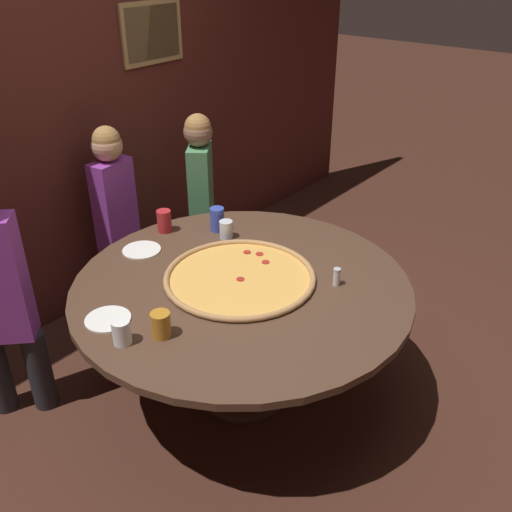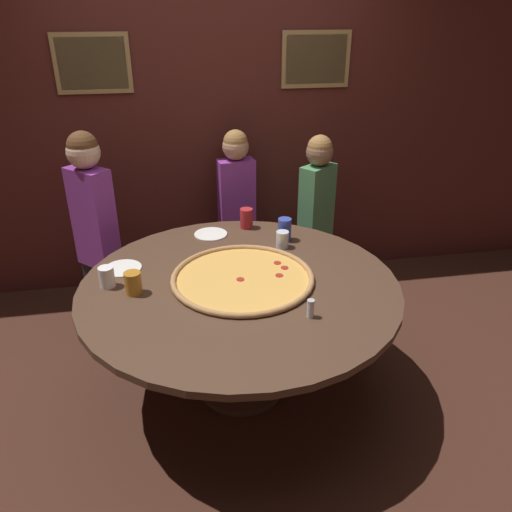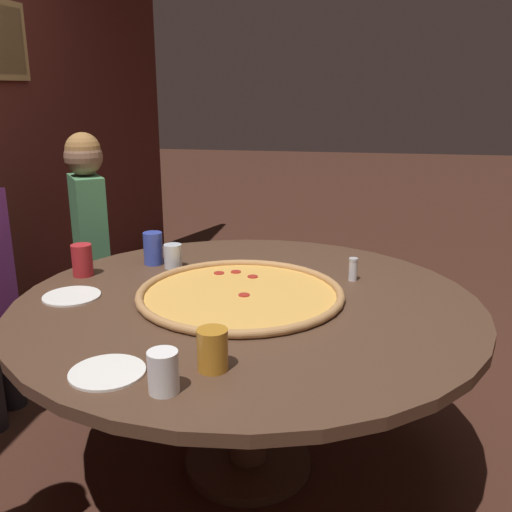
{
  "view_description": "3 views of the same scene",
  "coord_description": "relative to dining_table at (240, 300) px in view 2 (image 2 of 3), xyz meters",
  "views": [
    {
      "loc": [
        -1.91,
        -1.64,
        2.33
      ],
      "look_at": [
        0.05,
        -0.06,
        0.9
      ],
      "focal_mm": 40.0,
      "sensor_mm": 36.0,
      "label": 1
    },
    {
      "loc": [
        -0.33,
        -2.37,
        2.12
      ],
      "look_at": [
        0.11,
        0.11,
        0.84
      ],
      "focal_mm": 35.0,
      "sensor_mm": 36.0,
      "label": 2
    },
    {
      "loc": [
        -2.0,
        -0.39,
        1.52
      ],
      "look_at": [
        -0.08,
        -0.05,
        0.94
      ],
      "focal_mm": 40.0,
      "sensor_mm": 36.0,
      "label": 3
    }
  ],
  "objects": [
    {
      "name": "drink_cup_by_shaker",
      "position": [
        0.37,
        0.51,
        0.19
      ],
      "size": [
        0.09,
        0.09,
        0.15
      ],
      "primitive_type": "cylinder",
      "color": "#384CB7",
      "rests_on": "dining_table"
    },
    {
      "name": "diner_centre_back",
      "position": [
        0.16,
        1.22,
        0.11
      ],
      "size": [
        0.34,
        0.2,
        1.31
      ],
      "rotation": [
        0.0,
        0.0,
        -3.01
      ],
      "color": "#232328",
      "rests_on": "ground_plane"
    },
    {
      "name": "giant_pizza",
      "position": [
        0.02,
        0.03,
        0.13
      ],
      "size": [
        0.8,
        0.8,
        0.03
      ],
      "color": "#E5A84C",
      "rests_on": "dining_table"
    },
    {
      "name": "white_plate_right_side",
      "position": [
        -0.1,
        0.67,
        0.12
      ],
      "size": [
        0.22,
        0.22,
        0.01
      ],
      "primitive_type": "cylinder",
      "color": "white",
      "rests_on": "dining_table"
    },
    {
      "name": "drink_cup_near_right",
      "position": [
        0.16,
        0.75,
        0.18
      ],
      "size": [
        0.09,
        0.09,
        0.14
      ],
      "primitive_type": "cylinder",
      "color": "#B22328",
      "rests_on": "dining_table"
    },
    {
      "name": "drink_cup_front_edge",
      "position": [
        0.33,
        0.4,
        0.17
      ],
      "size": [
        0.08,
        0.08,
        0.11
      ],
      "primitive_type": "cylinder",
      "color": "silver",
      "rests_on": "dining_table"
    },
    {
      "name": "back_wall",
      "position": [
        0.0,
        1.48,
        0.68
      ],
      "size": [
        6.4,
        0.08,
        2.6
      ],
      "color": "#4C1E19",
      "rests_on": "ground_plane"
    },
    {
      "name": "condiment_shaker",
      "position": [
        0.29,
        -0.39,
        0.16
      ],
      "size": [
        0.04,
        0.04,
        0.1
      ],
      "color": "silver",
      "rests_on": "dining_table"
    },
    {
      "name": "dining_table",
      "position": [
        0.0,
        0.0,
        0.0
      ],
      "size": [
        1.77,
        1.77,
        0.74
      ],
      "color": "#4C3323",
      "rests_on": "ground_plane"
    },
    {
      "name": "diner_side_right",
      "position": [
        0.73,
        0.99,
        0.11
      ],
      "size": [
        0.33,
        0.29,
        1.3
      ],
      "rotation": [
        0.0,
        0.0,
        -2.51
      ],
      "color": "#232328",
      "rests_on": "ground_plane"
    },
    {
      "name": "drink_cup_near_left",
      "position": [
        -0.57,
        -0.01,
        0.17
      ],
      "size": [
        0.09,
        0.09,
        0.12
      ],
      "primitive_type": "cylinder",
      "color": "#BC7A23",
      "rests_on": "dining_table"
    },
    {
      "name": "ground_plane",
      "position": [
        0.0,
        0.0,
        -0.63
      ],
      "size": [
        24.0,
        24.0,
        0.0
      ],
      "primitive_type": "plane",
      "color": "#422319"
    },
    {
      "name": "white_plate_far_back",
      "position": [
        -0.65,
        0.28,
        0.12
      ],
      "size": [
        0.22,
        0.22,
        0.01
      ],
      "primitive_type": "cylinder",
      "color": "white",
      "rests_on": "dining_table"
    },
    {
      "name": "drink_cup_centre_back",
      "position": [
        -0.71,
        0.09,
        0.17
      ],
      "size": [
        0.08,
        0.08,
        0.12
      ],
      "primitive_type": "cylinder",
      "color": "white",
      "rests_on": "dining_table"
    },
    {
      "name": "diner_side_left",
      "position": [
        -0.86,
        0.88,
        0.18
      ],
      "size": [
        0.34,
        0.34,
        1.42
      ],
      "rotation": [
        0.0,
        0.0,
        2.36
      ],
      "color": "#232328",
      "rests_on": "ground_plane"
    }
  ]
}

